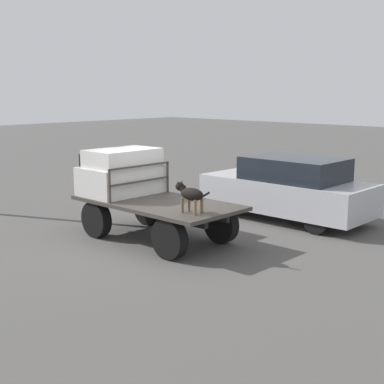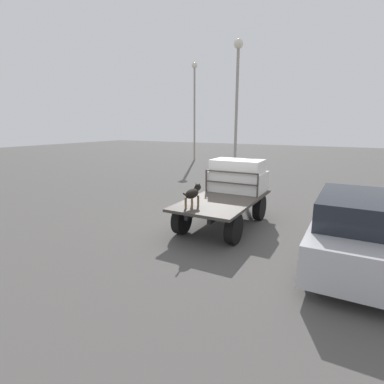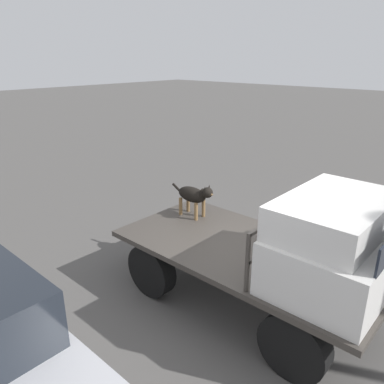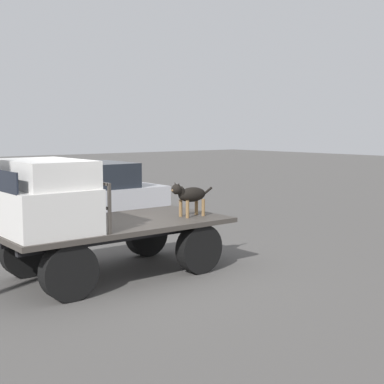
{
  "view_description": "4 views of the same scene",
  "coord_description": "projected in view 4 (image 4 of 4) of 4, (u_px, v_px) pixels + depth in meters",
  "views": [
    {
      "loc": [
        -8.41,
        7.86,
        3.26
      ],
      "look_at": [
        -1.37,
        0.35,
        1.31
      ],
      "focal_mm": 50.0,
      "sensor_mm": 36.0,
      "label": 1
    },
    {
      "loc": [
        -8.2,
        -3.37,
        3.05
      ],
      "look_at": [
        -1.37,
        0.35,
        1.31
      ],
      "focal_mm": 28.0,
      "sensor_mm": 36.0,
      "label": 2
    },
    {
      "loc": [
        2.56,
        -4.03,
        3.45
      ],
      "look_at": [
        -1.37,
        0.35,
        1.31
      ],
      "focal_mm": 35.0,
      "sensor_mm": 36.0,
      "label": 3
    },
    {
      "loc": [
        4.37,
        7.54,
        2.39
      ],
      "look_at": [
        -1.37,
        0.35,
        1.31
      ],
      "focal_mm": 50.0,
      "sensor_mm": 36.0,
      "label": 4
    }
  ],
  "objects": [
    {
      "name": "parked_sedan",
      "position": [
        72.0,
        199.0,
        12.2
      ],
      "size": [
        4.36,
        1.85,
        1.62
      ],
      "rotation": [
        0.0,
        0.0,
        -0.07
      ],
      "color": "black",
      "rests_on": "ground"
    },
    {
      "name": "flatbed_truck",
      "position": [
        114.0,
        238.0,
        8.77
      ],
      "size": [
        3.79,
        1.89,
        0.88
      ],
      "color": "black",
      "rests_on": "ground"
    },
    {
      "name": "dog",
      "position": [
        189.0,
        195.0,
        9.24
      ],
      "size": [
        0.91,
        0.25,
        0.62
      ],
      "rotation": [
        0.0,
        0.0,
        -0.24
      ],
      "color": "brown",
      "rests_on": "flatbed_truck"
    },
    {
      "name": "truck_cab",
      "position": [
        42.0,
        197.0,
        7.93
      ],
      "size": [
        1.22,
        1.77,
        1.06
      ],
      "color": "silver",
      "rests_on": "flatbed_truck"
    },
    {
      "name": "ground_plane",
      "position": [
        114.0,
        274.0,
        8.84
      ],
      "size": [
        80.0,
        80.0,
        0.0
      ],
      "primitive_type": "plane",
      "color": "#514F4C"
    },
    {
      "name": "truck_headboard",
      "position": [
        81.0,
        195.0,
        8.34
      ],
      "size": [
        0.04,
        1.77,
        0.74
      ],
      "color": "#3D3833",
      "rests_on": "flatbed_truck"
    }
  ]
}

